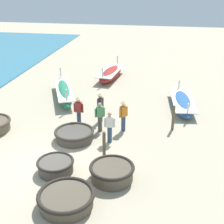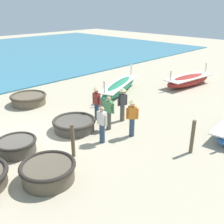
{
  "view_description": "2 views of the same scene",
  "coord_description": "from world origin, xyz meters",
  "px_view_note": "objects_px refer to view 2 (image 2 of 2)",
  "views": [
    {
      "loc": [
        4.66,
        -10.54,
        7.44
      ],
      "look_at": [
        2.1,
        4.15,
        0.83
      ],
      "focal_mm": 50.0,
      "sensor_mm": 36.0,
      "label": 1
    },
    {
      "loc": [
        9.3,
        -4.0,
        5.25
      ],
      "look_at": [
        2.11,
        3.21,
        1.09
      ],
      "focal_mm": 42.0,
      "sensor_mm": 36.0,
      "label": 2
    }
  ],
  "objects_px": {
    "mooring_post_shoreline": "(73,141)",
    "long_boat_white_hull": "(119,87)",
    "coracle_front_right": "(74,124)",
    "mooring_post_inland": "(192,137)",
    "coracle_weathered": "(17,146)",
    "fisherman_standing_left": "(132,115)",
    "fisherman_by_coracle": "(102,124)",
    "long_boat_ochre_hull": "(188,80)",
    "fisherman_standing_right": "(109,112)",
    "fisherman_with_hat": "(97,101)",
    "fisherman_hauling": "(122,102)",
    "coracle_beside_post": "(29,99)",
    "coracle_tilted": "(48,171)"
  },
  "relations": [
    {
      "from": "mooring_post_shoreline",
      "to": "long_boat_white_hull",
      "type": "bearing_deg",
      "value": 120.81
    },
    {
      "from": "long_boat_white_hull",
      "to": "mooring_post_shoreline",
      "type": "bearing_deg",
      "value": -59.19
    },
    {
      "from": "coracle_front_right",
      "to": "mooring_post_inland",
      "type": "distance_m",
      "value": 5.13
    },
    {
      "from": "coracle_weathered",
      "to": "fisherman_standing_left",
      "type": "xyz_separation_m",
      "value": [
        2.21,
        4.14,
        0.66
      ]
    },
    {
      "from": "fisherman_standing_left",
      "to": "fisherman_by_coracle",
      "type": "relative_size",
      "value": 1.06
    },
    {
      "from": "long_boat_ochre_hull",
      "to": "fisherman_standing_right",
      "type": "xyz_separation_m",
      "value": [
        1.02,
        -8.8,
        0.44
      ]
    },
    {
      "from": "fisherman_with_hat",
      "to": "mooring_post_inland",
      "type": "distance_m",
      "value": 4.94
    },
    {
      "from": "long_boat_white_hull",
      "to": "fisherman_hauling",
      "type": "relative_size",
      "value": 3.05
    },
    {
      "from": "mooring_post_shoreline",
      "to": "fisherman_by_coracle",
      "type": "bearing_deg",
      "value": 90.88
    },
    {
      "from": "long_boat_ochre_hull",
      "to": "mooring_post_shoreline",
      "type": "distance_m",
      "value": 11.48
    },
    {
      "from": "coracle_weathered",
      "to": "coracle_front_right",
      "type": "relative_size",
      "value": 0.78
    },
    {
      "from": "coracle_front_right",
      "to": "fisherman_by_coracle",
      "type": "bearing_deg",
      "value": 3.2
    },
    {
      "from": "coracle_front_right",
      "to": "fisherman_standing_left",
      "type": "bearing_deg",
      "value": 32.07
    },
    {
      "from": "coracle_front_right",
      "to": "fisherman_hauling",
      "type": "distance_m",
      "value": 2.52
    },
    {
      "from": "coracle_front_right",
      "to": "fisherman_standing_left",
      "type": "height_order",
      "value": "fisherman_standing_left"
    },
    {
      "from": "long_boat_white_hull",
      "to": "fisherman_by_coracle",
      "type": "height_order",
      "value": "fisherman_by_coracle"
    },
    {
      "from": "fisherman_with_hat",
      "to": "mooring_post_shoreline",
      "type": "relative_size",
      "value": 1.28
    },
    {
      "from": "coracle_weathered",
      "to": "fisherman_standing_right",
      "type": "height_order",
      "value": "fisherman_standing_right"
    },
    {
      "from": "coracle_beside_post",
      "to": "mooring_post_shoreline",
      "type": "distance_m",
      "value": 6.48
    },
    {
      "from": "fisherman_with_hat",
      "to": "fisherman_standing_right",
      "type": "relative_size",
      "value": 1.06
    },
    {
      "from": "coracle_weathered",
      "to": "mooring_post_inland",
      "type": "xyz_separation_m",
      "value": [
        4.72,
        4.7,
        0.38
      ]
    },
    {
      "from": "coracle_front_right",
      "to": "coracle_tilted",
      "type": "xyz_separation_m",
      "value": [
        2.36,
        -2.85,
        0.05
      ]
    },
    {
      "from": "coracle_beside_post",
      "to": "long_boat_ochre_hull",
      "type": "height_order",
      "value": "long_boat_ochre_hull"
    },
    {
      "from": "fisherman_standing_left",
      "to": "mooring_post_inland",
      "type": "distance_m",
      "value": 2.59
    },
    {
      "from": "coracle_tilted",
      "to": "coracle_weathered",
      "type": "bearing_deg",
      "value": 177.66
    },
    {
      "from": "mooring_post_inland",
      "to": "mooring_post_shoreline",
      "type": "height_order",
      "value": "mooring_post_inland"
    },
    {
      "from": "coracle_tilted",
      "to": "mooring_post_inland",
      "type": "distance_m",
      "value": 5.36
    },
    {
      "from": "coracle_tilted",
      "to": "long_boat_ochre_hull",
      "type": "height_order",
      "value": "long_boat_ochre_hull"
    },
    {
      "from": "long_boat_white_hull",
      "to": "long_boat_ochre_hull",
      "type": "bearing_deg",
      "value": 63.9
    },
    {
      "from": "long_boat_ochre_hull",
      "to": "fisherman_with_hat",
      "type": "relative_size",
      "value": 2.63
    },
    {
      "from": "coracle_front_right",
      "to": "fisherman_hauling",
      "type": "height_order",
      "value": "fisherman_hauling"
    },
    {
      "from": "long_boat_ochre_hull",
      "to": "long_boat_white_hull",
      "type": "xyz_separation_m",
      "value": [
        -2.27,
        -4.62,
        0.01
      ]
    },
    {
      "from": "fisherman_hauling",
      "to": "mooring_post_inland",
      "type": "relative_size",
      "value": 1.24
    },
    {
      "from": "coracle_tilted",
      "to": "fisherman_by_coracle",
      "type": "height_order",
      "value": "fisherman_by_coracle"
    },
    {
      "from": "coracle_weathered",
      "to": "coracle_tilted",
      "type": "height_order",
      "value": "coracle_tilted"
    },
    {
      "from": "long_boat_ochre_hull",
      "to": "coracle_weathered",
      "type": "bearing_deg",
      "value": -90.03
    },
    {
      "from": "fisherman_hauling",
      "to": "fisherman_with_hat",
      "type": "relative_size",
      "value": 1.0
    },
    {
      "from": "fisherman_hauling",
      "to": "long_boat_white_hull",
      "type": "bearing_deg",
      "value": 135.32
    },
    {
      "from": "coracle_front_right",
      "to": "mooring_post_inland",
      "type": "relative_size",
      "value": 1.45
    },
    {
      "from": "coracle_weathered",
      "to": "long_boat_white_hull",
      "type": "distance_m",
      "value": 8.4
    },
    {
      "from": "long_boat_ochre_hull",
      "to": "fisherman_standing_right",
      "type": "relative_size",
      "value": 2.8
    },
    {
      "from": "mooring_post_shoreline",
      "to": "coracle_beside_post",
      "type": "bearing_deg",
      "value": 165.61
    },
    {
      "from": "fisherman_by_coracle",
      "to": "long_boat_white_hull",
      "type": "bearing_deg",
      "value": 127.29
    },
    {
      "from": "fisherman_standing_left",
      "to": "mooring_post_inland",
      "type": "relative_size",
      "value": 1.24
    },
    {
      "from": "long_boat_white_hull",
      "to": "mooring_post_inland",
      "type": "xyz_separation_m",
      "value": [
        6.98,
        -3.39,
        0.27
      ]
    },
    {
      "from": "fisherman_standing_left",
      "to": "coracle_weathered",
      "type": "bearing_deg",
      "value": -118.04
    },
    {
      "from": "coracle_weathered",
      "to": "fisherman_by_coracle",
      "type": "relative_size",
      "value": 0.97
    },
    {
      "from": "coracle_beside_post",
      "to": "fisherman_with_hat",
      "type": "xyz_separation_m",
      "value": [
        4.33,
        1.32,
        0.64
      ]
    },
    {
      "from": "coracle_tilted",
      "to": "long_boat_ochre_hull",
      "type": "xyz_separation_m",
      "value": [
        -2.34,
        12.81,
        0.06
      ]
    },
    {
      "from": "coracle_front_right",
      "to": "long_boat_white_hull",
      "type": "height_order",
      "value": "long_boat_white_hull"
    }
  ]
}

